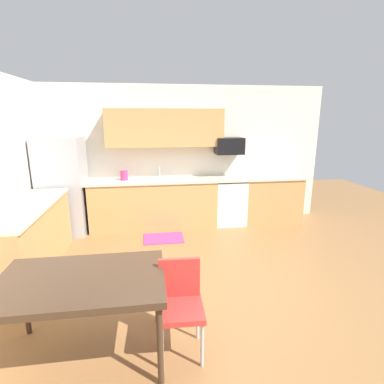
# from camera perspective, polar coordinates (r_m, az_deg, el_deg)

# --- Properties ---
(ground_plane) EXTENTS (12.00, 12.00, 0.00)m
(ground_plane) POSITION_cam_1_polar(r_m,az_deg,el_deg) (3.97, 2.19, -17.76)
(ground_plane) COLOR olive
(wall_back) EXTENTS (5.80, 0.10, 2.70)m
(wall_back) POSITION_cam_1_polar(r_m,az_deg,el_deg) (6.04, -2.28, 7.01)
(wall_back) COLOR silver
(wall_back) RESTS_ON ground
(cabinet_run_back) EXTENTS (2.39, 0.60, 0.90)m
(cabinet_run_back) POSITION_cam_1_polar(r_m,az_deg,el_deg) (5.85, -7.25, -2.35)
(cabinet_run_back) COLOR tan
(cabinet_run_back) RESTS_ON ground
(cabinet_run_back_right) EXTENTS (1.16, 0.60, 0.90)m
(cabinet_run_back_right) POSITION_cam_1_polar(r_m,az_deg,el_deg) (6.34, 14.74, -1.41)
(cabinet_run_back_right) COLOR tan
(cabinet_run_back_right) RESTS_ON ground
(cabinet_run_left) EXTENTS (0.60, 2.00, 0.90)m
(cabinet_run_left) POSITION_cam_1_polar(r_m,az_deg,el_deg) (4.73, -28.65, -8.05)
(cabinet_run_left) COLOR tan
(cabinet_run_left) RESTS_ON ground
(countertop_back) EXTENTS (4.80, 0.64, 0.04)m
(countertop_back) POSITION_cam_1_polar(r_m,az_deg,el_deg) (5.77, -1.87, 2.34)
(countertop_back) COLOR beige
(countertop_back) RESTS_ON cabinet_run_back
(countertop_left) EXTENTS (0.64, 2.00, 0.04)m
(countertop_left) POSITION_cam_1_polar(r_m,az_deg,el_deg) (4.59, -29.34, -2.58)
(countertop_left) COLOR beige
(countertop_left) RESTS_ON cabinet_run_left
(upper_cabinets_back) EXTENTS (2.20, 0.34, 0.70)m
(upper_cabinets_back) POSITION_cam_1_polar(r_m,az_deg,el_deg) (5.75, -5.14, 12.11)
(upper_cabinets_back) COLOR tan
(refrigerator) EXTENTS (0.76, 0.70, 1.76)m
(refrigerator) POSITION_cam_1_polar(r_m,az_deg,el_deg) (5.87, -23.42, 1.01)
(refrigerator) COLOR #9EA0A5
(refrigerator) RESTS_ON ground
(oven_range) EXTENTS (0.60, 0.60, 0.91)m
(oven_range) POSITION_cam_1_polar(r_m,az_deg,el_deg) (6.05, 7.04, -1.72)
(oven_range) COLOR white
(oven_range) RESTS_ON ground
(microwave) EXTENTS (0.54, 0.36, 0.32)m
(microwave) POSITION_cam_1_polar(r_m,az_deg,el_deg) (5.95, 7.11, 8.74)
(microwave) COLOR black
(sink_basin) EXTENTS (0.48, 0.40, 0.14)m
(sink_basin) POSITION_cam_1_polar(r_m,az_deg,el_deg) (5.75, -6.11, 1.82)
(sink_basin) COLOR #A5A8AD
(sink_basin) RESTS_ON countertop_back
(sink_faucet) EXTENTS (0.02, 0.02, 0.24)m
(sink_faucet) POSITION_cam_1_polar(r_m,az_deg,el_deg) (5.89, -6.23, 3.70)
(sink_faucet) COLOR #B2B5BA
(sink_faucet) RESTS_ON countertop_back
(dining_table) EXTENTS (1.40, 0.90, 0.78)m
(dining_table) POSITION_cam_1_polar(r_m,az_deg,el_deg) (2.81, -20.36, -16.27)
(dining_table) COLOR #422D1E
(dining_table) RESTS_ON ground
(chair_near_table) EXTENTS (0.42, 0.42, 0.85)m
(chair_near_table) POSITION_cam_1_polar(r_m,az_deg,el_deg) (2.85, -2.27, -19.81)
(chair_near_table) COLOR red
(chair_near_table) RESTS_ON ground
(floor_mat) EXTENTS (0.70, 0.50, 0.01)m
(floor_mat) POSITION_cam_1_polar(r_m,az_deg,el_deg) (5.39, -5.47, -8.78)
(floor_mat) COLOR #CC3372
(floor_mat) RESTS_ON ground
(kettle) EXTENTS (0.14, 0.14, 0.20)m
(kettle) POSITION_cam_1_polar(r_m,az_deg,el_deg) (5.78, -12.83, 3.04)
(kettle) COLOR #CC3372
(kettle) RESTS_ON countertop_back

